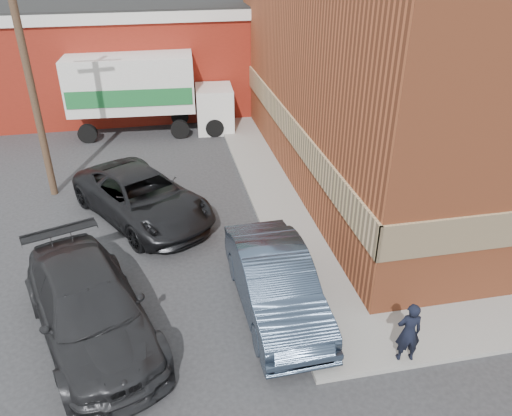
{
  "coord_description": "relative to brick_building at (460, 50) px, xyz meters",
  "views": [
    {
      "loc": [
        -3.34,
        -9.09,
        8.73
      ],
      "look_at": [
        -0.87,
        3.06,
        1.86
      ],
      "focal_mm": 35.0,
      "sensor_mm": 36.0,
      "label": 1
    }
  ],
  "objects": [
    {
      "name": "ground",
      "position": [
        -8.5,
        -9.0,
        -4.68
      ],
      "size": [
        90.0,
        90.0,
        0.0
      ],
      "primitive_type": "plane",
      "color": "#28282B",
      "rests_on": "ground"
    },
    {
      "name": "sedan",
      "position": [
        -9.3,
        -8.12,
        -3.84
      ],
      "size": [
        1.94,
        5.15,
        1.68
      ],
      "primitive_type": "imported",
      "rotation": [
        0.0,
        0.0,
        0.03
      ],
      "color": "#313E51",
      "rests_on": "ground"
    },
    {
      "name": "suv_b",
      "position": [
        -13.89,
        -8.21,
        -3.83
      ],
      "size": [
        4.19,
        6.31,
        1.7
      ],
      "primitive_type": "imported",
      "rotation": [
        0.0,
        0.0,
        0.34
      ],
      "color": "#232325",
      "rests_on": "ground"
    },
    {
      "name": "utility_pole",
      "position": [
        -16.0,
        0.0,
        0.06
      ],
      "size": [
        2.0,
        0.26,
        9.0
      ],
      "color": "#503928",
      "rests_on": "ground"
    },
    {
      "name": "sidewalk_west",
      "position": [
        -7.9,
        0.0,
        -4.62
      ],
      "size": [
        1.8,
        18.0,
        0.12
      ],
      "primitive_type": "cube",
      "color": "gray",
      "rests_on": "ground"
    },
    {
      "name": "suv_a",
      "position": [
        -12.64,
        -2.56,
        -3.86
      ],
      "size": [
        5.32,
        6.48,
        1.64
      ],
      "primitive_type": "imported",
      "rotation": [
        0.0,
        0.0,
        0.53
      ],
      "color": "black",
      "rests_on": "ground"
    },
    {
      "name": "man",
      "position": [
        -6.82,
        -10.55,
        -3.78
      ],
      "size": [
        0.62,
        0.45,
        1.57
      ],
      "primitive_type": "imported",
      "rotation": [
        0.0,
        0.0,
        3.01
      ],
      "color": "black",
      "rests_on": "sidewalk_south"
    },
    {
      "name": "warehouse",
      "position": [
        -14.5,
        11.0,
        -1.87
      ],
      "size": [
        16.3,
        8.3,
        5.6
      ],
      "color": "maroon",
      "rests_on": "ground"
    },
    {
      "name": "brick_building",
      "position": [
        0.0,
        0.0,
        0.0
      ],
      "size": [
        14.25,
        18.25,
        9.36
      ],
      "color": "#A44C2A",
      "rests_on": "ground"
    },
    {
      "name": "box_truck",
      "position": [
        -12.23,
        6.02,
        -2.51
      ],
      "size": [
        7.76,
        2.75,
        3.77
      ],
      "rotation": [
        0.0,
        0.0,
        -0.06
      ],
      "color": "white",
      "rests_on": "ground"
    }
  ]
}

